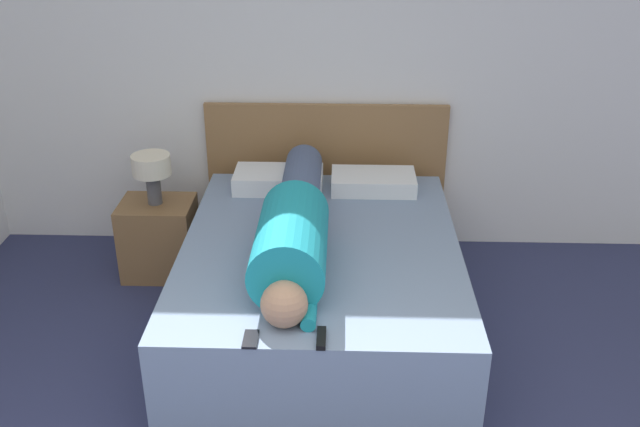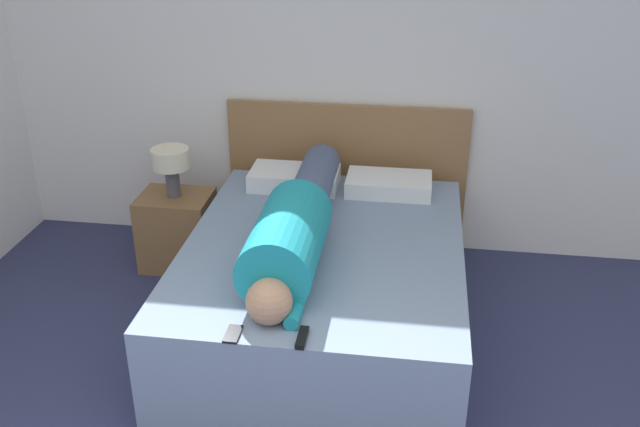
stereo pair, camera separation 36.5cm
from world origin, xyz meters
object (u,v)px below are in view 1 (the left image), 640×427
object	(u,v)px
tv_remote	(321,338)
cell_phone	(251,339)
bed	(321,289)
pillow_near_headboard	(279,180)
nightstand	(159,238)
pillow_second	(373,182)
person_lying	(294,227)
table_lamp	(152,169)

from	to	relation	value
tv_remote	cell_phone	size ratio (longest dim) A/B	1.15
bed	tv_remote	distance (m)	0.94
pillow_near_headboard	tv_remote	world-z (taller)	pillow_near_headboard
nightstand	cell_phone	bearing A→B (deg)	-62.71
pillow_second	tv_remote	xyz separation A→B (m)	(-0.28, -1.63, -0.04)
person_lying	cell_phone	distance (m)	0.81
table_lamp	person_lying	world-z (taller)	person_lying
nightstand	cell_phone	distance (m)	1.78
tv_remote	nightstand	bearing A→B (deg)	125.65
nightstand	person_lying	size ratio (longest dim) A/B	0.28
nightstand	table_lamp	bearing A→B (deg)	0.00
tv_remote	pillow_second	bearing A→B (deg)	80.26
nightstand	pillow_near_headboard	bearing A→B (deg)	6.12
pillow_near_headboard	cell_phone	xyz separation A→B (m)	(0.02, -1.64, -0.05)
bed	pillow_near_headboard	bearing A→B (deg)	111.66
cell_phone	pillow_second	bearing A→B (deg)	70.32
pillow_near_headboard	tv_remote	xyz separation A→B (m)	(0.32, -1.63, -0.05)
pillow_near_headboard	nightstand	bearing A→B (deg)	-173.88
cell_phone	nightstand	bearing A→B (deg)	117.29
nightstand	tv_remote	distance (m)	1.93
table_lamp	person_lying	bearing A→B (deg)	-39.38
nightstand	pillow_second	distance (m)	1.44
table_lamp	pillow_near_headboard	world-z (taller)	table_lamp
pillow_second	cell_phone	world-z (taller)	pillow_second
pillow_near_headboard	bed	bearing A→B (deg)	-68.34
tv_remote	person_lying	bearing A→B (deg)	102.21
table_lamp	pillow_near_headboard	xyz separation A→B (m)	(0.79, 0.08, -0.10)
tv_remote	cell_phone	xyz separation A→B (m)	(-0.31, -0.01, -0.01)
pillow_second	tv_remote	bearing A→B (deg)	-99.74
table_lamp	pillow_second	distance (m)	1.39
table_lamp	pillow_near_headboard	distance (m)	0.80
bed	person_lying	world-z (taller)	person_lying
bed	tv_remote	bearing A→B (deg)	-88.06
nightstand	bed	bearing A→B (deg)	-31.26
table_lamp	nightstand	bearing A→B (deg)	180.00
cell_phone	pillow_near_headboard	bearing A→B (deg)	90.60
pillow_near_headboard	table_lamp	bearing A→B (deg)	-173.88
nightstand	pillow_near_headboard	size ratio (longest dim) A/B	0.91
nightstand	tv_remote	size ratio (longest dim) A/B	3.38
table_lamp	cell_phone	distance (m)	1.76
person_lying	tv_remote	bearing A→B (deg)	-77.79
pillow_second	cell_phone	xyz separation A→B (m)	(-0.59, -1.64, -0.05)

